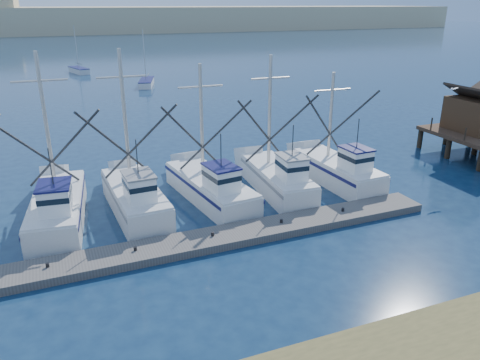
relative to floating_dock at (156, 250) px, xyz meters
name	(u,v)px	position (x,y,z in m)	size (l,w,h in m)	color
ground	(323,281)	(6.48, -5.16, -0.21)	(500.00, 500.00, 0.00)	#0E223D
floating_dock	(156,250)	(0.00, 0.00, 0.00)	(31.84, 2.12, 0.42)	#56514D
dune_ridge	(70,19)	(6.48, 204.84, 4.79)	(360.00, 60.00, 10.00)	tan
trawler_fleet	(132,199)	(-0.26, 5.24, 0.77)	(30.68, 9.18, 9.82)	silver
sailboat_near	(147,83)	(9.33, 50.52, 0.28)	(3.52, 6.91, 8.10)	silver
sailboat_far	(79,70)	(0.79, 68.48, 0.28)	(3.34, 6.15, 8.10)	silver
flying_gull	(452,89)	(22.02, 4.27, 5.93)	(1.01, 0.19, 0.19)	white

